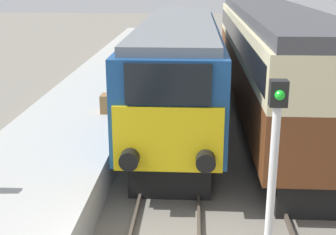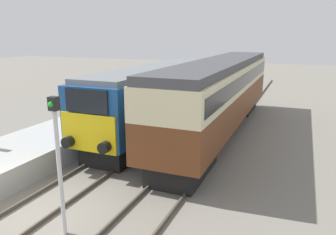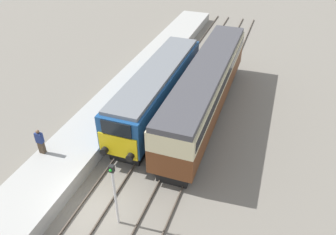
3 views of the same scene
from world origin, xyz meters
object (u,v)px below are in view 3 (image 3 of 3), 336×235
at_px(locomotive, 158,89).
at_px(passenger_carriage, 206,85).
at_px(person_on_platform, 40,142).
at_px(luggage_crate, 122,106).
at_px(signal_post, 114,191).

distance_m(locomotive, passenger_carriage, 3.61).
bearing_deg(passenger_carriage, locomotive, -161.61).
relative_size(person_on_platform, luggage_crate, 2.43).
bearing_deg(signal_post, person_on_platform, 158.47).
height_order(locomotive, passenger_carriage, passenger_carriage).
relative_size(passenger_carriage, luggage_crate, 23.82).
xyz_separation_m(passenger_carriage, signal_post, (-1.70, -11.32, -0.15)).
distance_m(signal_post, luggage_crate, 9.34).
xyz_separation_m(locomotive, person_on_platform, (-4.58, -7.71, -0.31)).
height_order(locomotive, signal_post, signal_post).
height_order(passenger_carriage, signal_post, passenger_carriage).
xyz_separation_m(signal_post, luggage_crate, (-3.81, 8.45, -1.11)).
bearing_deg(person_on_platform, signal_post, -21.53).
relative_size(passenger_carriage, signal_post, 4.21).
relative_size(locomotive, signal_post, 3.41).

